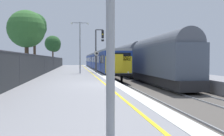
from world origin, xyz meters
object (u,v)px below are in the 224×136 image
object	(u,v)px
speed_limit_sign	(97,59)
freight_train_adjacent_track	(141,58)
commuter_train_at_platform	(99,61)
background_tree_left	(27,30)
platform_lamp_mid	(80,43)
background_tree_centre	(35,26)
signal_gantry	(98,45)
background_tree_right	(53,44)

from	to	relation	value
speed_limit_sign	freight_train_adjacent_track	bearing A→B (deg)	21.95
commuter_train_at_platform	background_tree_left	bearing A→B (deg)	-120.17
platform_lamp_mid	speed_limit_sign	bearing A→B (deg)	3.73
background_tree_centre	background_tree_left	bearing A→B (deg)	-87.94
background_tree_left	commuter_train_at_platform	bearing A→B (deg)	59.83
commuter_train_at_platform	background_tree_left	size ratio (longest dim) A/B	5.92
commuter_train_at_platform	signal_gantry	distance (m)	13.98
commuter_train_at_platform	freight_train_adjacent_track	xyz separation A→B (m)	(4.00, -13.70, 0.42)
freight_train_adjacent_track	speed_limit_sign	xyz separation A→B (m)	(-5.85, -2.36, -0.06)
signal_gantry	background_tree_right	xyz separation A→B (m)	(-7.22, 21.57, 1.40)
commuter_train_at_platform	freight_train_adjacent_track	world-z (taller)	freight_train_adjacent_track
freight_train_adjacent_track	background_tree_left	xyz separation A→B (m)	(-13.45, -2.55, 3.01)
platform_lamp_mid	background_tree_centre	distance (m)	10.12
freight_train_adjacent_track	signal_gantry	bearing A→B (deg)	-179.42
commuter_train_at_platform	signal_gantry	bearing A→B (deg)	-96.15
background_tree_right	speed_limit_sign	bearing A→B (deg)	-73.97
freight_train_adjacent_track	platform_lamp_mid	size ratio (longest dim) A/B	4.97
platform_lamp_mid	background_tree_left	size ratio (longest dim) A/B	0.84
background_tree_left	platform_lamp_mid	bearing A→B (deg)	0.68
background_tree_left	background_tree_centre	bearing A→B (deg)	92.06
signal_gantry	background_tree_centre	xyz separation A→B (m)	(-8.24, 5.22, 2.90)
signal_gantry	speed_limit_sign	size ratio (longest dim) A/B	2.07
freight_train_adjacent_track	background_tree_right	bearing A→B (deg)	120.57
background_tree_left	background_tree_centre	size ratio (longest dim) A/B	0.86
commuter_train_at_platform	platform_lamp_mid	world-z (taller)	platform_lamp_mid
commuter_train_at_platform	speed_limit_sign	distance (m)	16.17
commuter_train_at_platform	freight_train_adjacent_track	bearing A→B (deg)	-73.71
signal_gantry	background_tree_left	bearing A→B (deg)	-162.62
background_tree_centre	commuter_train_at_platform	bearing A→B (deg)	41.26
background_tree_right	signal_gantry	bearing A→B (deg)	-71.49
signal_gantry	platform_lamp_mid	world-z (taller)	platform_lamp_mid
signal_gantry	freight_train_adjacent_track	bearing A→B (deg)	0.58
speed_limit_sign	background_tree_centre	size ratio (longest dim) A/B	0.32
freight_train_adjacent_track	background_tree_centre	xyz separation A→B (m)	(-13.73, 5.17, 4.50)
freight_train_adjacent_track	platform_lamp_mid	xyz separation A→B (m)	(-7.73, -2.48, 1.70)
freight_train_adjacent_track	platform_lamp_mid	distance (m)	8.30
background_tree_centre	background_tree_right	distance (m)	16.45
freight_train_adjacent_track	background_tree_left	bearing A→B (deg)	-169.28
speed_limit_sign	background_tree_left	size ratio (longest dim) A/B	0.37
speed_limit_sign	background_tree_right	world-z (taller)	background_tree_right
commuter_train_at_platform	background_tree_left	distance (m)	19.11
background_tree_centre	speed_limit_sign	bearing A→B (deg)	-43.68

